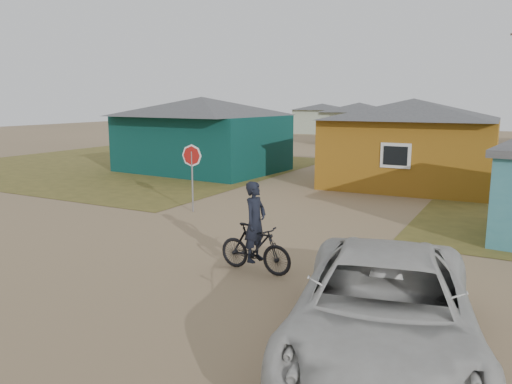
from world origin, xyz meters
TOP-DOWN VIEW (x-y plane):
  - ground at (0.00, 0.00)m, footprint 120.00×120.00m
  - grass_nw at (-14.00, 13.00)m, footprint 20.00×18.00m
  - house_teal at (-8.50, 13.50)m, footprint 8.93×7.08m
  - house_yellow at (2.50, 14.00)m, footprint 7.72×6.76m
  - house_pale_west at (-6.00, 34.00)m, footprint 7.04×6.15m
  - house_pale_north at (-14.00, 46.00)m, footprint 6.28×5.81m
  - stop_sign at (-3.01, 4.83)m, footprint 0.74×0.29m
  - cyclist at (1.84, 0.44)m, footprint 1.86×0.68m
  - vehicle at (5.36, -2.06)m, footprint 3.78×6.14m

SIDE VIEW (x-z plane):
  - ground at x=0.00m, z-range 0.00..0.00m
  - grass_nw at x=-14.00m, z-range 0.00..0.01m
  - cyclist at x=1.84m, z-range -0.28..1.79m
  - vehicle at x=5.36m, z-range 0.00..1.59m
  - stop_sign at x=-3.01m, z-range 0.56..2.90m
  - house_pale_north at x=-14.00m, z-range 0.05..3.45m
  - house_pale_west at x=-6.00m, z-range 0.06..3.66m
  - house_yellow at x=2.50m, z-range 0.05..3.95m
  - house_teal at x=-8.50m, z-range 0.05..4.05m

